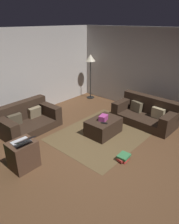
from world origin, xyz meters
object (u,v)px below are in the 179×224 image
at_px(book_stack, 123,157).
at_px(corner_lamp, 90,61).
at_px(side_table, 23,155).
at_px(couch_right, 146,113).
at_px(ottoman, 103,127).
at_px(tv_remote, 104,123).
at_px(gift_box, 103,118).
at_px(laptop, 22,141).
at_px(couch_left, 27,120).

xyz_separation_m(book_stack, corner_lamp, (2.46, 3.12, 1.33)).
relative_size(side_table, book_stack, 1.93).
bearing_deg(corner_lamp, book_stack, -128.25).
xyz_separation_m(couch_right, ottoman, (-1.37, 0.50, -0.07)).
bearing_deg(book_stack, tv_remote, 63.08).
distance_m(gift_box, laptop, 2.15).
height_order(couch_right, corner_lamp, corner_lamp).
distance_m(couch_left, laptop, 1.78).
distance_m(tv_remote, book_stack, 1.06).
relative_size(gift_box, book_stack, 0.77).
height_order(side_table, laptop, laptop).
bearing_deg(tv_remote, couch_right, -37.28).
distance_m(book_stack, corner_lamp, 4.19).
bearing_deg(tv_remote, book_stack, -141.04).
relative_size(couch_right, book_stack, 5.81).
distance_m(couch_left, book_stack, 2.85).
height_order(side_table, book_stack, side_table).
relative_size(couch_right, tv_remote, 11.15).
xyz_separation_m(laptop, book_stack, (1.54, -1.34, -0.57)).
bearing_deg(couch_left, side_table, 53.38).
distance_m(tv_remote, corner_lamp, 3.16).
bearing_deg(corner_lamp, tv_remote, -131.99).
bearing_deg(laptop, tv_remote, -12.85).
relative_size(tv_remote, corner_lamp, 0.10).
bearing_deg(couch_left, gift_box, 121.42).
relative_size(gift_box, corner_lamp, 0.14).
bearing_deg(corner_lamp, couch_right, -100.47).
height_order(ottoman, tv_remote, tv_remote).
bearing_deg(laptop, side_table, 87.34).
bearing_deg(laptop, gift_box, -8.68).
bearing_deg(gift_box, ottoman, 24.52).
distance_m(couch_right, ottoman, 1.46).
bearing_deg(book_stack, gift_box, 60.39).
height_order(couch_left, side_table, couch_left).
height_order(book_stack, corner_lamp, corner_lamp).
height_order(gift_box, book_stack, gift_box).
bearing_deg(book_stack, laptop, 138.94).
xyz_separation_m(tv_remote, laptop, (-1.99, 0.45, 0.22)).
relative_size(couch_left, laptop, 3.77).
bearing_deg(couch_right, side_table, 78.24).
xyz_separation_m(gift_box, side_table, (-2.12, 0.39, -0.19)).
height_order(couch_left, tv_remote, couch_left).
bearing_deg(gift_box, corner_lamp, 48.17).
height_order(couch_right, gift_box, couch_right).
bearing_deg(gift_box, side_table, 169.56).
bearing_deg(side_table, tv_remote, -14.67).
bearing_deg(laptop, couch_right, -12.98).
relative_size(side_table, corner_lamp, 0.36).
distance_m(laptop, corner_lamp, 4.44).
xyz_separation_m(couch_left, tv_remote, (1.02, -1.90, 0.15)).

